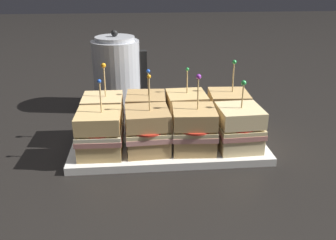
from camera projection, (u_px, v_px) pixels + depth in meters
The scene contains 11 objects.
ground_plane at pixel (168, 146), 0.88m from camera, with size 6.00×6.00×0.00m, color black.
serving_platter at pixel (168, 143), 0.88m from camera, with size 0.46×0.24×0.02m.
sandwich_front_far_left at pixel (100, 133), 0.79m from camera, with size 0.10×0.10×0.17m.
sandwich_front_center_left at pixel (148, 131), 0.80m from camera, with size 0.11×0.11×0.18m.
sandwich_front_center_right at pixel (194, 129), 0.81m from camera, with size 0.11×0.11×0.18m.
sandwich_front_far_right at pixel (239, 128), 0.82m from camera, with size 0.11×0.11×0.16m.
sandwich_back_far_left at pixel (103, 115), 0.89m from camera, with size 0.10×0.10×0.18m.
sandwich_back_center_left at pixel (146, 113), 0.90m from camera, with size 0.11×0.11×0.16m.
sandwich_back_center_right at pixel (186, 112), 0.91m from camera, with size 0.10×0.10×0.16m.
sandwich_back_far_right at pixel (228, 111), 0.92m from camera, with size 0.11×0.11×0.18m.
kettle_steel at pixel (117, 73), 1.10m from camera, with size 0.17×0.14×0.24m.
Camera 1 is at (-0.07, -0.78, 0.40)m, focal length 38.00 mm.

